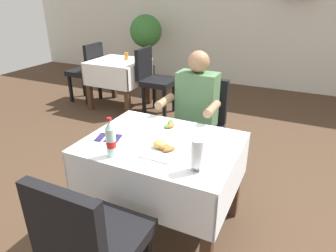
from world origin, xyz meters
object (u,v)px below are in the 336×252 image
(main_dining_table, at_px, (162,163))
(potted_plant_corner, at_px, (146,36))
(beer_glass_left, at_px, (197,155))
(background_chair_left, at_px, (88,69))
(chair_far_diner_seat, at_px, (200,124))
(plate_near_camera, at_px, (162,149))
(cola_bottle_primary, at_px, (111,140))
(seated_diner_far, at_px, (194,113))
(background_table_tumbler, at_px, (126,56))
(napkin_cutlery_set, at_px, (108,138))
(plate_far_diner, at_px, (171,127))
(background_chair_right, at_px, (154,77))
(chair_near_camera_side, at_px, (92,240))
(background_dining_table, at_px, (119,73))

(main_dining_table, bearing_deg, potted_plant_corner, 120.68)
(beer_glass_left, xyz_separation_m, background_chair_left, (-2.79, 2.39, -0.30))
(chair_far_diner_seat, distance_m, plate_near_camera, 0.96)
(main_dining_table, relative_size, beer_glass_left, 5.25)
(cola_bottle_primary, bearing_deg, seated_diner_far, 79.77)
(chair_far_diner_seat, height_order, background_table_tumbler, chair_far_diner_seat)
(chair_far_diner_seat, relative_size, napkin_cutlery_set, 4.93)
(plate_near_camera, bearing_deg, plate_far_diner, 105.99)
(background_chair_left, bearing_deg, plate_far_diner, -38.55)
(plate_near_camera, distance_m, background_chair_right, 2.61)
(main_dining_table, bearing_deg, background_chair_left, 138.71)
(chair_far_diner_seat, distance_m, potted_plant_corner, 3.58)
(beer_glass_left, distance_m, background_table_tumbler, 3.26)
(beer_glass_left, height_order, background_chair_right, background_chair_right)
(plate_near_camera, xyz_separation_m, beer_glass_left, (0.29, -0.12, 0.09))
(chair_far_diner_seat, distance_m, napkin_cutlery_set, 1.02)
(plate_near_camera, distance_m, plate_far_diner, 0.37)
(main_dining_table, distance_m, napkin_cutlery_set, 0.43)
(plate_far_diner, height_order, background_chair_left, background_chair_left)
(chair_near_camera_side, height_order, potted_plant_corner, potted_plant_corner)
(seated_diner_far, xyz_separation_m, background_chair_left, (-2.42, 1.44, -0.16))
(plate_near_camera, xyz_separation_m, potted_plant_corner, (-2.23, 3.77, 0.14))
(main_dining_table, distance_m, chair_near_camera_side, 0.81)
(background_chair_right, bearing_deg, main_dining_table, -60.61)
(background_dining_table, height_order, background_chair_right, background_chair_right)
(seated_diner_far, height_order, beer_glass_left, seated_diner_far)
(plate_near_camera, bearing_deg, background_table_tumbler, 127.11)
(background_dining_table, bearing_deg, main_dining_table, -49.61)
(background_chair_right, bearing_deg, cola_bottle_primary, -67.80)
(chair_near_camera_side, distance_m, seated_diner_far, 1.52)
(plate_far_diner, height_order, cola_bottle_primary, cola_bottle_primary)
(plate_near_camera, height_order, background_dining_table, plate_near_camera)
(seated_diner_far, relative_size, background_table_tumbler, 11.45)
(main_dining_table, relative_size, cola_bottle_primary, 4.03)
(chair_far_diner_seat, height_order, chair_near_camera_side, same)
(beer_glass_left, bearing_deg, main_dining_table, 144.68)
(beer_glass_left, relative_size, potted_plant_corner, 0.16)
(napkin_cutlery_set, bearing_deg, main_dining_table, 18.06)
(chair_far_diner_seat, xyz_separation_m, potted_plant_corner, (-2.16, 2.84, 0.35))
(napkin_cutlery_set, distance_m, background_chair_right, 2.42)
(beer_glass_left, distance_m, background_dining_table, 3.24)
(chair_far_diner_seat, xyz_separation_m, plate_near_camera, (0.06, -0.94, 0.21))
(plate_near_camera, relative_size, potted_plant_corner, 0.17)
(cola_bottle_primary, distance_m, background_dining_table, 2.96)
(seated_diner_far, height_order, potted_plant_corner, potted_plant_corner)
(main_dining_table, xyz_separation_m, napkin_cutlery_set, (-0.37, -0.12, 0.18))
(chair_near_camera_side, bearing_deg, main_dining_table, 90.00)
(chair_far_diner_seat, bearing_deg, plate_near_camera, -86.15)
(cola_bottle_primary, bearing_deg, plate_near_camera, 35.68)
(napkin_cutlery_set, xyz_separation_m, background_chair_right, (-0.83, 2.26, -0.20))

